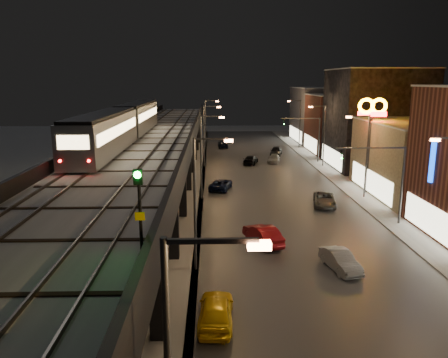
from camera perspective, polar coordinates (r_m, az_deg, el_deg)
name	(u,v)px	position (r m, az deg, el deg)	size (l,w,h in m)	color
road_surface	(272,189)	(51.50, 6.30, -1.36)	(17.00, 120.00, 0.06)	#46474D
sidewalk_right	(356,188)	(53.79, 16.92, -1.19)	(4.00, 120.00, 0.14)	#9FA1A8
under_viaduct_pavement	(157,190)	(51.42, -8.77, -1.46)	(11.00, 120.00, 0.06)	#9FA1A8
elevated_viaduct	(151,147)	(47.26, -9.46, 4.18)	(9.00, 100.00, 6.30)	black
viaduct_trackbed	(151,139)	(47.28, -9.49, 5.12)	(8.40, 100.00, 0.32)	#B2B7C1
viaduct_parapet_streetside	(192,135)	(46.85, -4.19, 5.77)	(0.30, 100.00, 1.10)	black
viaduct_parapet_far	(110,135)	(48.03, -14.66, 5.56)	(0.30, 100.00, 1.10)	black
building_c	(426,159)	(52.78, 24.92, 2.35)	(12.20, 15.20, 8.16)	#87795C
building_d	(375,119)	(66.99, 19.12, 7.39)	(12.20, 13.20, 14.16)	black
building_e	(345,124)	(80.36, 15.53, 6.97)	(12.20, 12.20, 10.16)	brown
building_f	(325,115)	(93.75, 13.05, 8.17)	(12.20, 16.20, 11.16)	#514F58
streetlight_left_1	(199,195)	(28.42, -3.30, -2.10)	(2.57, 0.28, 9.00)	#38383A
streetlight_left_2	(204,151)	(46.05, -2.69, 3.64)	(2.57, 0.28, 9.00)	#38383A
streetlight_right_2	(365,151)	(48.85, 17.91, 3.56)	(2.56, 0.28, 9.00)	#38383A
streetlight_left_3	(206,132)	(63.89, -2.41, 6.19)	(2.57, 0.28, 9.00)	#38383A
streetlight_right_3	(323,131)	(65.93, 12.75, 6.09)	(2.56, 0.28, 9.00)	#38383A
streetlight_left_4	(207,121)	(81.79, -2.26, 7.62)	(2.57, 0.28, 9.00)	#38383A
streetlight_right_4	(299,120)	(83.40, 9.71, 7.55)	(2.56, 0.28, 9.00)	#38383A
traffic_light_rig_a	(390,175)	(40.39, 20.83, 0.46)	(6.10, 0.34, 7.00)	#38383A
traffic_light_rig_b	(312,134)	(68.70, 11.39, 5.79)	(6.10, 0.34, 7.00)	#38383A
subway_train	(124,123)	(45.92, -12.94, 7.11)	(2.77, 33.54, 3.30)	gray
rail_signal	(139,193)	(15.31, -11.05, -1.85)	(0.34, 0.42, 2.94)	black
car_taxi	(216,311)	(23.77, -1.07, -16.88)	(1.79, 4.45, 1.52)	yellow
car_near_white	(263,235)	(34.33, 5.08, -7.34)	(1.59, 4.55, 1.50)	maroon
car_mid_silver	(221,185)	(50.94, -0.43, -0.74)	(2.10, 4.55, 1.27)	black
car_mid_dark	(251,160)	(66.69, 3.50, 2.46)	(1.80, 4.42, 1.28)	black
car_far_white	(223,144)	(83.01, -0.13, 4.59)	(1.78, 4.42, 1.51)	black
car_onc_silver	(340,261)	(30.79, 14.95, -10.35)	(1.38, 3.97, 1.31)	gray
car_onc_dark	(325,200)	(45.46, 13.02, -2.71)	(2.16, 4.69, 1.30)	#5A5C5E
car_onc_white	(274,159)	(68.14, 6.53, 2.60)	(1.73, 4.25, 1.23)	gray
car_onc_red	(276,151)	(74.94, 6.81, 3.61)	(1.75, 4.36, 1.48)	black
sign_mcdonalds	(372,115)	(50.86, 18.76, 7.86)	(3.18, 0.76, 10.67)	#38383A
sign_carwash	(438,168)	(38.78, 26.18, 1.28)	(1.56, 0.35, 8.08)	#38383A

